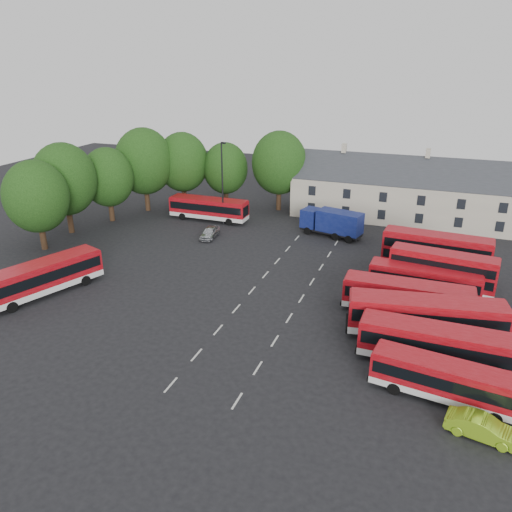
# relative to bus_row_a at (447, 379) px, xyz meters

# --- Properties ---
(ground) EXTENTS (140.00, 140.00, 0.00)m
(ground) POSITION_rel_bus_row_a_xyz_m (-17.90, 9.08, -1.66)
(ground) COLOR black
(ground) RESTS_ON ground
(lane_markings) EXTENTS (5.15, 33.80, 0.01)m
(lane_markings) POSITION_rel_bus_row_a_xyz_m (-15.40, 11.08, -1.65)
(lane_markings) COLOR beige
(lane_markings) RESTS_ON ground
(treeline) EXTENTS (29.92, 32.59, 12.01)m
(treeline) POSITION_rel_bus_row_a_xyz_m (-38.64, 28.44, 5.02)
(treeline) COLOR black
(treeline) RESTS_ON ground
(terrace_houses) EXTENTS (35.70, 7.13, 10.06)m
(terrace_houses) POSITION_rel_bus_row_a_xyz_m (-3.90, 39.08, 2.20)
(terrace_houses) COLOR beige
(terrace_houses) RESTS_ON ground
(bus_row_a) EXTENTS (9.98, 3.54, 2.76)m
(bus_row_a) POSITION_rel_bus_row_a_xyz_m (0.00, 0.00, 0.00)
(bus_row_a) COLOR silver
(bus_row_a) RESTS_ON ground
(bus_row_b) EXTENTS (11.32, 2.77, 3.19)m
(bus_row_b) POSITION_rel_bus_row_a_xyz_m (-0.68, 3.85, 0.26)
(bus_row_b) COLOR silver
(bus_row_b) RESTS_ON ground
(bus_row_c) EXTENTS (12.50, 4.83, 3.45)m
(bus_row_c) POSITION_rel_bus_row_a_xyz_m (-1.74, 7.70, 0.41)
(bus_row_c) COLOR silver
(bus_row_c) RESTS_ON ground
(bus_row_d) EXTENTS (10.97, 2.62, 3.10)m
(bus_row_d) POSITION_rel_bus_row_a_xyz_m (-3.45, 11.25, 0.20)
(bus_row_d) COLOR silver
(bus_row_d) RESTS_ON ground
(bus_row_e) EXTENTS (10.26, 2.81, 2.87)m
(bus_row_e) POSITION_rel_bus_row_a_xyz_m (-2.23, 15.69, 0.07)
(bus_row_e) COLOR silver
(bus_row_e) RESTS_ON ground
(bus_dd_south) EXTENTS (9.95, 3.37, 4.00)m
(bus_dd_south) POSITION_rel_bus_row_a_xyz_m (-0.77, 17.35, 0.62)
(bus_dd_south) COLOR silver
(bus_dd_south) RESTS_ON ground
(bus_dd_north) EXTENTS (10.84, 3.25, 4.38)m
(bus_dd_north) POSITION_rel_bus_row_a_xyz_m (-1.49, 21.45, 0.83)
(bus_dd_north) COLOR silver
(bus_dd_north) RESTS_ON ground
(bus_west) EXTENTS (6.36, 11.74, 3.26)m
(bus_west) POSITION_rel_bus_row_a_xyz_m (-36.25, 3.38, 0.30)
(bus_west) COLOR silver
(bus_west) RESTS_ON ground
(bus_north) EXTENTS (11.00, 2.58, 3.11)m
(bus_north) POSITION_rel_bus_row_a_xyz_m (-31.38, 29.89, 0.21)
(bus_north) COLOR silver
(bus_north) RESTS_ON ground
(box_truck) EXTENTS (8.12, 4.18, 3.40)m
(box_truck) POSITION_rel_bus_row_a_xyz_m (-14.00, 29.27, 0.25)
(box_truck) COLOR black
(box_truck) RESTS_ON ground
(silver_car) EXTENTS (2.03, 4.25, 1.40)m
(silver_car) POSITION_rel_bus_row_a_xyz_m (-28.21, 23.39, -0.96)
(silver_car) COLOR #ADB0B5
(silver_car) RESTS_ON ground
(lime_car) EXTENTS (4.44, 2.27, 1.39)m
(lime_car) POSITION_rel_bus_row_a_xyz_m (2.14, -2.94, -0.96)
(lime_car) COLOR #8EC41E
(lime_car) RESTS_ON ground
(lamppost) EXTENTS (0.76, 0.49, 11.08)m
(lamppost) POSITION_rel_bus_row_a_xyz_m (-28.71, 28.77, 4.25)
(lamppost) COLOR black
(lamppost) RESTS_ON ground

